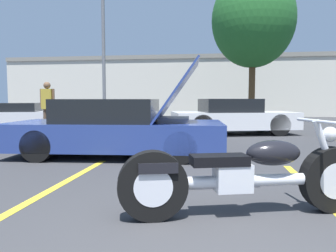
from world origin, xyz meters
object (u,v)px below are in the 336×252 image
at_px(tree_background, 253,20).
at_px(motorcycle, 246,176).
at_px(spectator_by_show_car, 48,103).
at_px(parked_car_left_row, 17,115).
at_px(light_pole, 105,42).
at_px(show_car_hood_open, 118,128).
at_px(parked_car_mid_row, 233,117).

xyz_separation_m(tree_background, motorcycle, (-1.54, -13.71, -4.71)).
bearing_deg(spectator_by_show_car, parked_car_left_row, 137.23).
xyz_separation_m(motorcycle, parked_car_left_row, (-8.77, 9.72, 0.10)).
relative_size(light_pole, show_car_hood_open, 1.72).
xyz_separation_m(show_car_hood_open, spectator_by_show_car, (-3.59, 3.80, 0.49)).
relative_size(motorcycle, parked_car_mid_row, 0.57).
relative_size(motorcycle, parked_car_left_row, 0.50).
distance_m(tree_background, parked_car_mid_row, 7.40).
distance_m(show_car_hood_open, spectator_by_show_car, 5.25).
xyz_separation_m(motorcycle, spectator_by_show_car, (-5.93, 7.09, 0.65)).
bearing_deg(light_pole, spectator_by_show_car, -88.45).
height_order(parked_car_mid_row, parked_car_left_row, parked_car_mid_row).
bearing_deg(tree_background, parked_car_mid_row, -102.22).
xyz_separation_m(light_pole, spectator_by_show_car, (0.18, -6.55, -3.18)).
xyz_separation_m(light_pole, show_car_hood_open, (3.77, -10.34, -3.67)).
height_order(tree_background, parked_car_mid_row, tree_background).
xyz_separation_m(parked_car_left_row, spectator_by_show_car, (2.84, -2.63, 0.56)).
bearing_deg(tree_background, show_car_hood_open, -110.41).
bearing_deg(parked_car_mid_row, spectator_by_show_car, 172.81).
bearing_deg(tree_background, motorcycle, -96.42).
distance_m(show_car_hood_open, parked_car_left_row, 9.10).
relative_size(parked_car_mid_row, parked_car_left_row, 0.87).
relative_size(tree_background, parked_car_mid_row, 1.70).
bearing_deg(motorcycle, tree_background, 67.88).
relative_size(light_pole, tree_background, 1.03).
height_order(motorcycle, spectator_by_show_car, spectator_by_show_car).
bearing_deg(tree_background, light_pole, -179.41).
distance_m(parked_car_mid_row, parked_car_left_row, 9.24).
relative_size(light_pole, parked_car_mid_row, 1.75).
xyz_separation_m(tree_background, parked_car_mid_row, (-1.24, -5.71, -4.54)).
xyz_separation_m(motorcycle, show_car_hood_open, (-2.33, 3.29, 0.16)).
bearing_deg(light_pole, parked_car_mid_row, -41.31).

